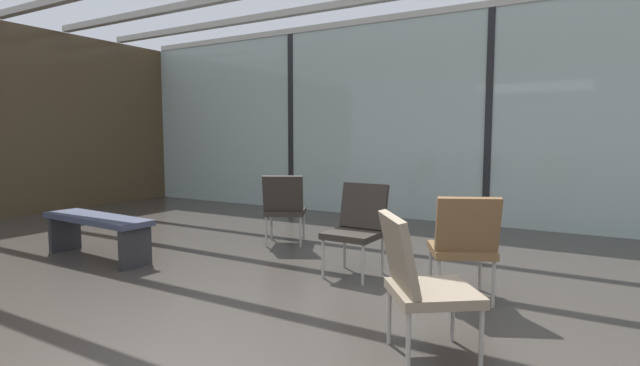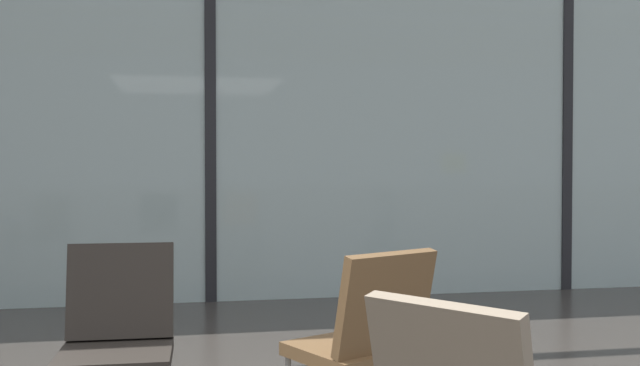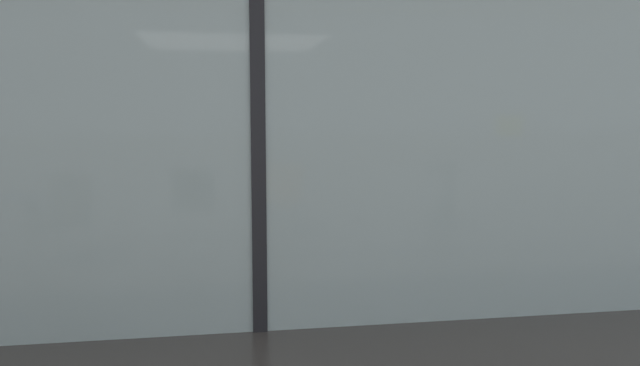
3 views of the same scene
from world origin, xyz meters
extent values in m
cube|color=#A3B7B2|center=(0.00, 5.20, 1.59)|extent=(14.00, 0.08, 3.18)
cube|color=black|center=(-3.50, 5.20, 1.59)|extent=(0.10, 0.12, 3.18)
cube|color=black|center=(0.00, 5.20, 1.59)|extent=(0.10, 0.12, 3.18)
cube|color=#B7B2A8|center=(0.00, 5.20, 3.23)|extent=(13.72, 0.12, 0.10)
ellipsoid|color=silver|center=(-1.12, 10.41, 1.91)|extent=(13.72, 3.82, 3.82)
sphere|color=gray|center=(-7.43, 10.41, 1.91)|extent=(2.10, 2.10, 2.10)
sphere|color=black|center=(-4.89, 8.65, 2.20)|extent=(0.28, 0.28, 0.28)
sphere|color=black|center=(-3.99, 8.65, 2.20)|extent=(0.28, 0.28, 0.28)
sphere|color=black|center=(-3.09, 8.65, 2.20)|extent=(0.28, 0.28, 0.28)
sphere|color=black|center=(-2.19, 8.65, 2.20)|extent=(0.28, 0.28, 0.28)
sphere|color=black|center=(-1.29, 8.65, 2.20)|extent=(0.28, 0.28, 0.28)
sphere|color=black|center=(-0.39, 8.65, 2.20)|extent=(0.28, 0.28, 0.28)
sphere|color=black|center=(0.51, 8.65, 2.20)|extent=(0.28, 0.28, 0.28)
cube|color=#28231E|center=(-0.55, 1.83, 0.40)|extent=(0.49, 0.49, 0.06)
cube|color=#28231E|center=(-0.54, 2.05, 0.65)|extent=(0.48, 0.15, 0.44)
cylinder|color=gray|center=(-0.76, 1.63, 0.18)|extent=(0.03, 0.03, 0.37)
cylinder|color=gray|center=(-0.34, 1.62, 0.18)|extent=(0.03, 0.03, 0.37)
cylinder|color=gray|center=(-0.75, 2.05, 0.18)|extent=(0.03, 0.03, 0.37)
cylinder|color=gray|center=(-0.33, 2.04, 0.18)|extent=(0.03, 0.03, 0.37)
cube|color=#7F705B|center=(0.62, 0.56, 0.40)|extent=(0.67, 0.67, 0.06)
cube|color=#7F705B|center=(0.45, 0.43, 0.65)|extent=(0.40, 0.47, 0.44)
cylinder|color=gray|center=(0.91, 0.51, 0.18)|extent=(0.03, 0.03, 0.37)
cylinder|color=gray|center=(0.66, 0.85, 0.18)|extent=(0.03, 0.03, 0.37)
cylinder|color=gray|center=(0.58, 0.26, 0.18)|extent=(0.03, 0.03, 0.37)
cylinder|color=gray|center=(0.32, 0.60, 0.18)|extent=(0.03, 0.03, 0.37)
cube|color=brown|center=(0.49, 1.72, 0.40)|extent=(0.64, 0.64, 0.06)
cube|color=brown|center=(0.58, 1.53, 0.65)|extent=(0.49, 0.34, 0.44)
cylinder|color=gray|center=(0.59, 2.00, 0.18)|extent=(0.03, 0.03, 0.37)
cylinder|color=gray|center=(0.21, 1.82, 0.18)|extent=(0.03, 0.03, 0.37)
cylinder|color=gray|center=(0.77, 1.62, 0.18)|extent=(0.03, 0.03, 0.37)
cylinder|color=gray|center=(0.39, 1.44, 0.18)|extent=(0.03, 0.03, 0.37)
cube|color=#28231E|center=(-1.91, 2.67, 0.40)|extent=(0.65, 0.65, 0.06)
cube|color=#28231E|center=(-1.81, 2.48, 0.65)|extent=(0.49, 0.35, 0.44)
cylinder|color=gray|center=(-1.82, 2.95, 0.18)|extent=(0.03, 0.03, 0.37)
cylinder|color=gray|center=(-2.19, 2.76, 0.18)|extent=(0.03, 0.03, 0.37)
cylinder|color=gray|center=(-1.63, 2.58, 0.18)|extent=(0.03, 0.03, 0.37)
cylinder|color=gray|center=(-2.00, 2.38, 0.18)|extent=(0.03, 0.03, 0.37)
cube|color=#33384C|center=(-3.25, 1.01, 0.44)|extent=(1.52, 0.49, 0.06)
cube|color=#262628|center=(-2.58, 0.97, 0.21)|extent=(0.06, 0.36, 0.41)
cube|color=#262628|center=(-3.92, 1.04, 0.21)|extent=(0.06, 0.36, 0.41)
camera|label=1|loc=(1.43, -2.15, 1.32)|focal=26.67mm
camera|label=2|loc=(-0.27, -1.41, 1.23)|focal=40.60mm
camera|label=3|loc=(-0.30, 0.80, 1.57)|focal=35.89mm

